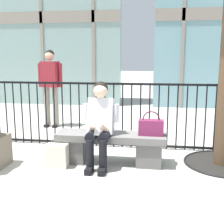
# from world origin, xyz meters

# --- Properties ---
(ground_plane) EXTENTS (60.00, 60.00, 0.00)m
(ground_plane) POSITION_xyz_m (0.00, 0.00, 0.00)
(ground_plane) COLOR #B2ADA3
(stone_bench) EXTENTS (1.60, 0.44, 0.45)m
(stone_bench) POSITION_xyz_m (0.00, 0.00, 0.27)
(stone_bench) COLOR slate
(stone_bench) RESTS_ON ground
(seated_person_with_phone) EXTENTS (0.52, 0.66, 1.21)m
(seated_person_with_phone) POSITION_xyz_m (-0.14, -0.13, 0.65)
(seated_person_with_phone) COLOR black
(seated_person_with_phone) RESTS_ON ground
(handbag_on_bench) EXTENTS (0.35, 0.16, 0.35)m
(handbag_on_bench) POSITION_xyz_m (0.58, -0.01, 0.57)
(handbag_on_bench) COLOR #7A234C
(handbag_on_bench) RESTS_ON stone_bench
(shopping_bag) EXTENTS (0.30, 0.17, 0.43)m
(shopping_bag) POSITION_xyz_m (-0.73, -0.29, 0.17)
(shopping_bag) COLOR beige
(shopping_bag) RESTS_ON ground
(bystander_at_railing) EXTENTS (0.55, 0.29, 1.71)m
(bystander_at_railing) POSITION_xyz_m (-1.69, 2.11, 1.00)
(bystander_at_railing) COLOR gray
(bystander_at_railing) RESTS_ON ground
(plaza_railing) EXTENTS (8.42, 0.04, 1.13)m
(plaza_railing) POSITION_xyz_m (-0.00, 0.79, 0.57)
(plaza_railing) COLOR black
(plaza_railing) RESTS_ON ground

